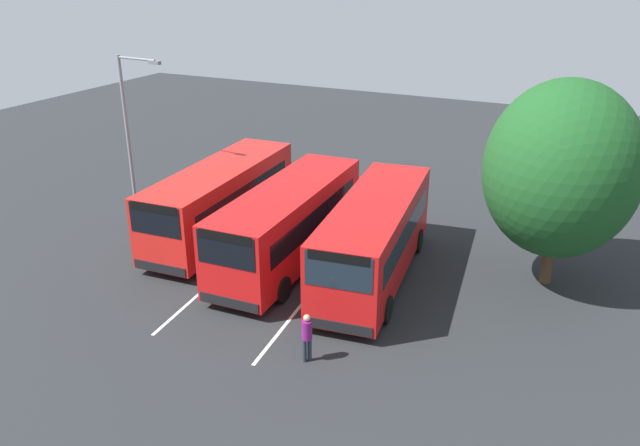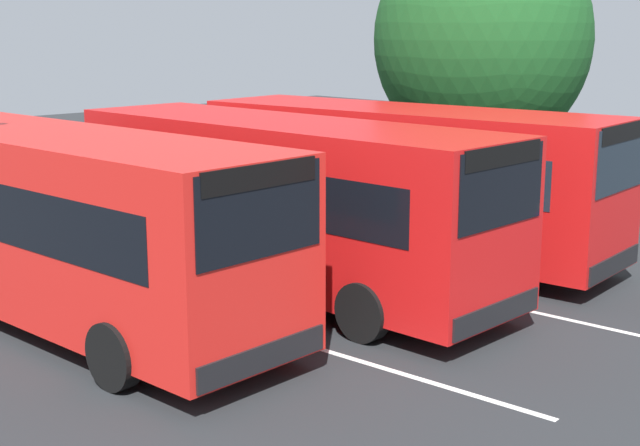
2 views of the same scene
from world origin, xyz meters
name	(u,v)px [view 2 (image 2 of 2)]	position (x,y,z in m)	size (l,w,h in m)	color
ground_plane	(269,287)	(0.00, 0.00, 0.00)	(69.29, 69.29, 0.00)	#232628
bus_far_left	(65,221)	(-0.75, -3.76, 1.75)	(9.50, 3.07, 3.18)	red
bus_center_left	(286,198)	(0.31, 0.16, 1.75)	(9.46, 2.93, 3.18)	red
bus_center_right	(405,176)	(0.14, 3.76, 1.75)	(9.60, 3.64, 3.18)	red
depot_tree	(481,39)	(-2.42, 9.81, 4.52)	(6.11, 5.50, 7.74)	#4C3823
lane_stripe_outer_left	(187,309)	(0.00, -1.93, 0.00)	(14.15, 0.12, 0.01)	silver
lane_stripe_inner_left	(340,269)	(0.00, 1.93, 0.00)	(14.15, 0.12, 0.01)	silver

